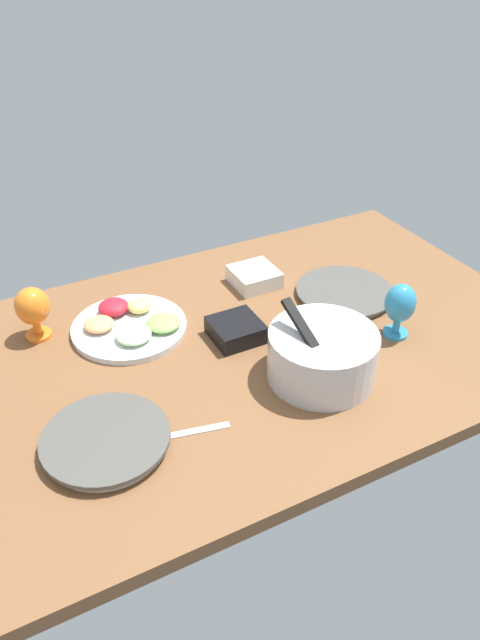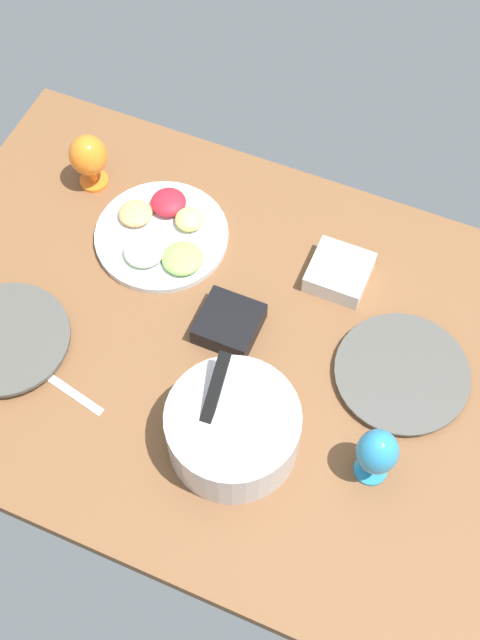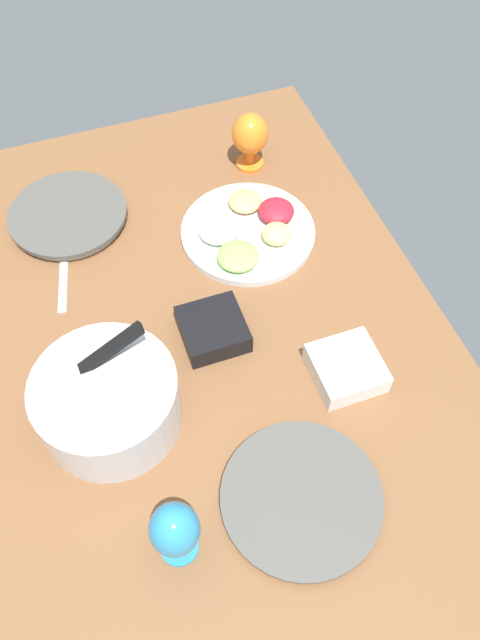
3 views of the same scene
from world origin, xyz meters
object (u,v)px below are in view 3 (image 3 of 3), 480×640
mixing_bowl (107,400)px  dinner_plate_left (301,498)px  hurricane_glass_blue (175,531)px  square_bowl_white (346,367)px  square_bowl_black (213,328)px  hurricane_glass_orange (250,136)px  dinner_plate_right (69,216)px  fruit_platter (249,230)px

mixing_bowl → dinner_plate_left: bearing=-134.3°
hurricane_glass_blue → square_bowl_white: bearing=-62.4°
mixing_bowl → square_bowl_white: 47.04cm
mixing_bowl → square_bowl_black: size_ratio=2.06×
dinner_plate_left → square_bowl_black: size_ratio=2.23×
hurricane_glass_orange → hurricane_glass_blue: hurricane_glass_blue is taller
dinner_plate_right → hurricane_glass_orange: (4.13, -47.91, 7.73)cm
mixing_bowl → dinner_plate_right: bearing=-1.8°
fruit_platter → mixing_bowl: bearing=131.2°
hurricane_glass_orange → square_bowl_white: 65.78cm
dinner_plate_left → dinner_plate_right: size_ratio=1.03×
mixing_bowl → square_bowl_white: size_ratio=2.03×
hurricane_glass_orange → square_bowl_white: (-65.38, 3.25, -6.47)cm
dinner_plate_left → square_bowl_white: bearing=-41.3°
dinner_plate_right → square_bowl_black: (-43.41, -22.40, 1.25)cm
hurricane_glass_blue → square_bowl_black: size_ratio=1.21×
dinner_plate_left → hurricane_glass_blue: bearing=91.6°
dinner_plate_right → mixing_bowl: (-54.77, 1.74, 5.41)cm
fruit_platter → square_bowl_white: 42.61cm
dinner_plate_right → square_bowl_white: size_ratio=2.13×
square_bowl_black → hurricane_glass_blue: bearing=154.3°
mixing_bowl → hurricane_glass_blue: mixing_bowl is taller
dinner_plate_left → hurricane_glass_blue: size_ratio=1.84×
mixing_bowl → square_bowl_white: bearing=-97.9°
hurricane_glass_orange → mixing_bowl: bearing=139.9°
fruit_platter → square_bowl_black: (-24.41, 16.78, 0.96)cm
square_bowl_white → square_bowl_black: (17.83, 22.26, -0.01)cm
dinner_plate_left → mixing_bowl: mixing_bowl is taller
dinner_plate_right → fruit_platter: fruit_platter is taller
dinner_plate_right → hurricane_glass_blue: (-82.81, -3.43, 8.06)cm
square_bowl_white → mixing_bowl: bearing=82.1°
dinner_plate_left → square_bowl_black: (38.77, 3.90, 1.75)cm
square_bowl_white → fruit_platter: bearing=7.4°
dinner_plate_right → hurricane_glass_blue: bearing=-177.6°
dinner_plate_left → hurricane_glass_orange: 89.35cm
dinner_plate_left → hurricane_glass_blue: hurricane_glass_blue is taller
dinner_plate_left → hurricane_glass_orange: (86.31, -21.61, 8.23)cm
hurricane_glass_orange → dinner_plate_right: bearing=94.9°
mixing_bowl → square_bowl_white: (-6.47, -46.40, -4.14)cm
dinner_plate_left → dinner_plate_right: (82.18, 26.30, 0.49)cm
hurricane_glass_blue → dinner_plate_right: bearing=2.4°
square_bowl_white → dinner_plate_left: bearing=138.7°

